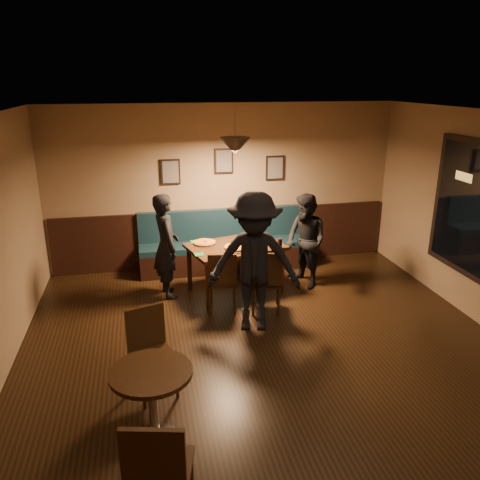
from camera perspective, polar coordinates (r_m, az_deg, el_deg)
The scene contains 26 objects.
floor at distance 5.67m, azimuth 4.54°, elevation -15.41°, with size 7.00×7.00×0.00m, color black.
ceiling at distance 4.71m, azimuth 5.43°, elevation 14.08°, with size 7.00×7.00×0.00m, color silver.
wall_back at distance 8.30m, azimuth -1.95°, elevation 6.36°, with size 6.00×6.00×0.00m, color #8C704F.
wainscot at distance 8.51m, azimuth -1.85°, elevation 0.39°, with size 5.88×0.06×1.00m, color black.
booth_bench at distance 8.26m, azimuth -1.52°, elevation -0.19°, with size 3.00×0.60×1.00m, color #0F232D, non-canonical shape.
picture_left at distance 8.11m, azimuth -8.28°, elevation 8.05°, with size 0.32×0.04×0.42m, color black.
picture_center at distance 8.18m, azimuth -1.95°, elevation 9.40°, with size 0.32×0.04×0.42m, color black.
picture_right at distance 8.41m, azimuth 4.18°, elevation 8.57°, with size 0.32×0.04×0.42m, color black.
pendant_lamp at distance 6.97m, azimuth -0.60°, elevation 11.10°, with size 0.44×0.44×0.25m, color black.
dining_table at distance 7.45m, azimuth -0.55°, elevation -3.34°, with size 1.40×0.90×0.75m, color black.
chair_near_left at distance 6.84m, azimuth -2.10°, elevation -4.76°, with size 0.40×0.40×0.90m, color black, non-canonical shape.
chair_near_right at distance 6.79m, azimuth 3.09°, elevation -4.77°, with size 0.42×0.42×0.94m, color black, non-canonical shape.
diner_left at distance 7.23m, azimuth -8.79°, elevation -0.70°, with size 0.58×0.38×1.60m, color black.
diner_right at distance 7.57m, azimuth 7.81°, elevation -0.15°, with size 0.73×0.57×1.50m, color black.
diner_front at distance 6.16m, azimuth 1.72°, elevation -2.69°, with size 1.20×0.69×1.86m, color black.
pizza_a at distance 7.40m, azimuth -4.26°, elevation -0.29°, with size 0.34×0.34×0.04m, color gold.
pizza_b at distance 7.18m, azimuth -0.45°, elevation -0.82°, with size 0.36×0.36×0.04m, color #C78A25.
pizza_c at distance 7.56m, azimuth 2.56°, elevation 0.17°, with size 0.36×0.36×0.04m, color orange.
soda_glass at distance 7.19m, azimuth 4.77°, elevation -0.40°, with size 0.07×0.07×0.15m, color black.
tabasco_bottle at distance 7.36m, azimuth 3.61°, elevation -0.00°, with size 0.03×0.03×0.13m, color #972505.
napkin_a at distance 7.49m, azimuth -5.31°, elevation -0.20°, with size 0.15×0.15×0.01m, color #207A23.
napkin_b at distance 6.95m, azimuth -4.89°, elevation -1.72°, with size 0.14×0.14×0.01m, color #1B6524.
cutlery_set at distance 6.95m, azimuth -0.26°, elevation -1.65°, with size 0.02×0.20×0.00m, color silver.
cafe_table at distance 4.59m, azimuth -10.29°, elevation -19.06°, with size 0.73×0.73×0.77m, color black.
cafe_chair_far at distance 5.15m, azimuth -10.32°, elevation -13.29°, with size 0.42×0.42×0.94m, color black, non-canonical shape.
cafe_chair_near at distance 3.88m, azimuth -9.43°, elevation -25.11°, with size 0.44×0.44×1.00m, color black, non-canonical shape.
Camera 1 is at (-1.38, -4.49, 3.17)m, focal length 35.81 mm.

